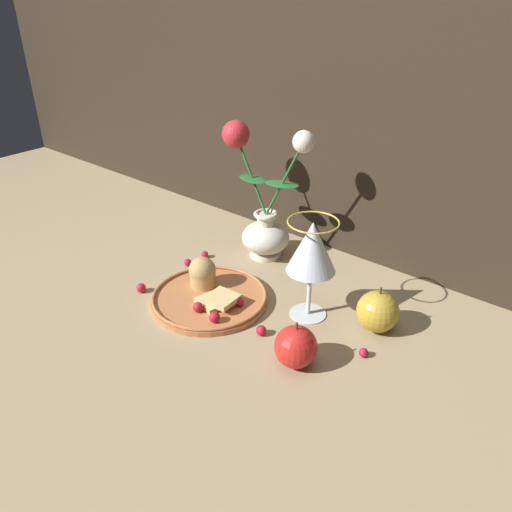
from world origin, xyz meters
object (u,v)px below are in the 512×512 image
Objects in this scene: apple_beside_vase at (296,347)px; apple_near_glass at (378,311)px; plate_with_pastries at (209,293)px; vase at (263,213)px; wine_glass at (312,250)px.

apple_beside_vase is 0.17m from apple_near_glass.
plate_with_pastries is 0.31m from apple_near_glass.
apple_beside_vase is (0.23, -0.04, 0.02)m from plate_with_pastries.
vase is 1.56× the size of wine_glass.
apple_near_glass is at bearing -14.86° from vase.
wine_glass reaches higher than plate_with_pastries.
wine_glass reaches higher than apple_beside_vase.
apple_near_glass is (0.06, 0.16, 0.00)m from apple_beside_vase.
apple_near_glass reaches higher than plate_with_pastries.
wine_glass is at bearing 115.74° from apple_beside_vase.
apple_beside_vase is (0.26, -0.25, -0.06)m from vase.
vase is at bearing 99.06° from plate_with_pastries.
vase is at bearing 136.86° from apple_beside_vase.
apple_beside_vase is (0.06, -0.12, -0.10)m from wine_glass.
plate_with_pastries is at bearing -80.94° from vase.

